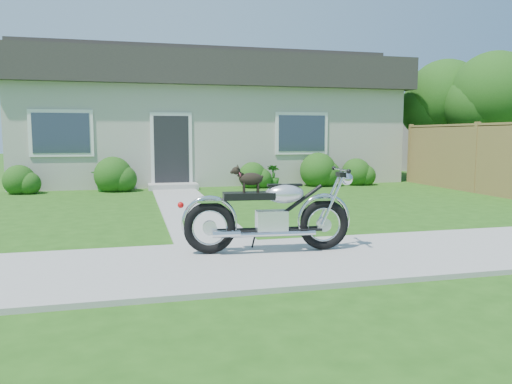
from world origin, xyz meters
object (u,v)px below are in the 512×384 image
Objects in this scene: fence at (476,158)px; tree_far at (449,103)px; potted_plant_left at (104,177)px; potted_plant_right at (273,176)px; motorcycle_with_dog at (272,214)px; tree_near at (499,99)px; house at (207,118)px.

tree_far is (1.91, 3.98, 1.74)m from fence.
fence is at bearing -16.13° from potted_plant_left.
potted_plant_right is 0.30× the size of motorcycle_with_dog.
fence is 8.09× the size of potted_plant_left.
potted_plant_left is 8.55m from motorcycle_with_dog.
tree_near reaches higher than tree_far.
potted_plant_left is at bearing -134.45° from house.
motorcycle_with_dog is (-9.81, -7.77, -2.17)m from tree_near.
house reaches higher than tree_near.
potted_plant_left reaches higher than potted_plant_right.
house reaches higher than potted_plant_right.
house reaches higher than motorcycle_with_dog.
tree_near is at bearing 43.46° from motorcycle_with_dog.
tree_near is 12.70m from motorcycle_with_dog.
fence reaches higher than potted_plant_left.
potted_plant_left is (-9.68, 2.80, -0.53)m from fence.
tree_near is 5.17× the size of potted_plant_left.
house is 15.40× the size of potted_plant_left.
house is at bearing 135.26° from fence.
house is at bearing 164.57° from tree_far.
house is 5.13m from potted_plant_left.
fence is at bearing -137.52° from tree_near.
tree_far is 13.25m from motorcycle_with_dog.
house is at bearing 156.55° from tree_near.
house is 9.72m from tree_near.
tree_near reaches higher than potted_plant_left.
potted_plant_left is 1.23× the size of potted_plant_right.
potted_plant_left is at bearing 111.89° from motorcycle_with_dog.
fence is 5.61m from potted_plant_right.
potted_plant_right is (-6.74, -1.18, -2.34)m from tree_far.
house is 2.98× the size of tree_near.
fence is 4.74m from tree_far.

